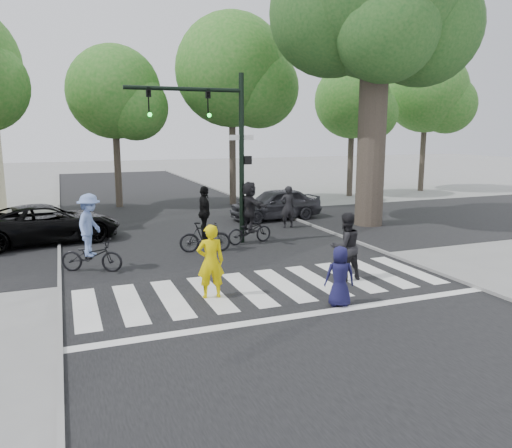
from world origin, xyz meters
The scene contains 21 objects.
ground centered at (0.00, 0.00, 0.00)m, with size 120.00×120.00×0.00m, color gray.
road_stem centered at (0.00, 5.00, 0.01)m, with size 10.00×70.00×0.01m, color black.
road_cross centered at (0.00, 8.00, 0.01)m, with size 70.00×10.00×0.01m, color black.
curb_left centered at (-5.05, 5.00, 0.05)m, with size 0.10×70.00×0.10m, color gray.
curb_right centered at (5.05, 5.00, 0.05)m, with size 0.10×70.00×0.10m, color gray.
crosswalk centered at (0.00, 0.66, 0.01)m, with size 10.00×3.85×0.01m.
traffic_signal centered at (0.35, 6.20, 3.90)m, with size 4.45×0.29×6.00m.
eucalyptus centered at (7.53, 7.67, 9.08)m, with size 8.30×7.20×13.00m.
bg_tree_2 centered at (-1.76, 16.62, 5.78)m, with size 5.04×4.80×8.40m.
bg_tree_3 centered at (4.31, 15.27, 6.94)m, with size 6.30×6.00×10.20m.
bg_tree_4 centered at (12.23, 16.12, 5.64)m, with size 4.83×4.60×8.15m.
bg_tree_5 centered at (18.27, 16.69, 6.36)m, with size 5.67×5.40×9.30m.
pedestrian_woman centered at (-1.58, 0.72, 0.92)m, with size 0.67×0.44×1.83m, color yellow.
pedestrian_child centered at (1.05, -0.93, 0.71)m, with size 0.70×0.45×1.43m, color #17163F.
pedestrian_adult centered at (2.27, 0.82, 0.94)m, with size 0.91×0.71×1.87m, color black.
cyclist_left centered at (-4.15, 4.19, 0.99)m, with size 1.90×1.34×2.28m.
cyclist_mid centered at (-0.45, 5.30, 0.92)m, with size 1.78×1.11×2.24m.
cyclist_right centered at (1.42, 5.99, 1.01)m, with size 1.87×1.73×2.26m.
car_suv centered at (-5.41, 8.82, 0.71)m, with size 2.35×5.10×1.42m, color black.
car_grey centered at (4.30, 10.24, 0.72)m, with size 1.70×4.23×1.44m, color #323238.
bystander_dark centered at (3.95, 8.17, 0.89)m, with size 0.65×0.43×1.78m, color black.
Camera 1 is at (-4.81, -10.60, 4.04)m, focal length 35.00 mm.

